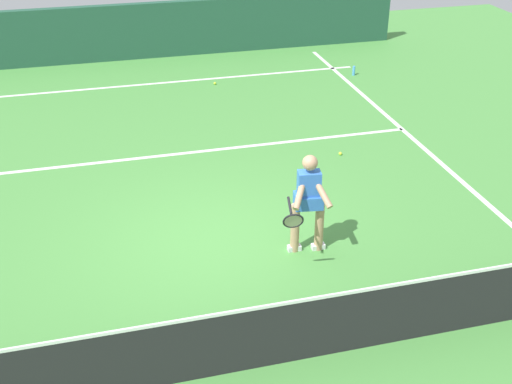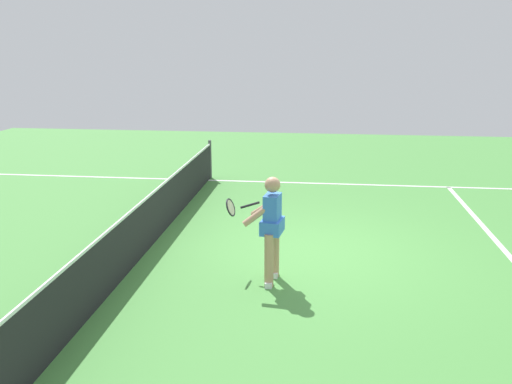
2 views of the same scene
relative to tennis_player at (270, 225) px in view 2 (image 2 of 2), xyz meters
The scene contains 5 objects.
ground_plane 1.65m from the tennis_player, 25.62° to the right, with size 25.43×25.43×0.00m, color #4C9342.
service_line_marking 4.06m from the tennis_player, 71.31° to the right, with size 9.30×0.10×0.01m, color white.
sideline_right_marking 6.01m from the tennis_player, ahead, with size 0.10×17.56×0.01m, color white.
court_net 2.52m from the tennis_player, 59.30° to the left, with size 9.98×0.08×0.98m.
tennis_player is the anchor object (origin of this frame).
Camera 2 is at (-8.56, -0.06, 3.29)m, focal length 38.34 mm.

